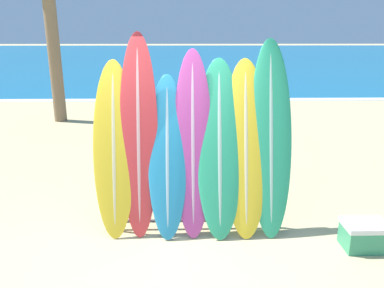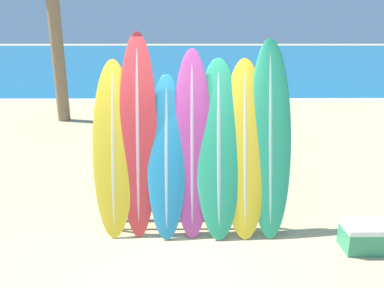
% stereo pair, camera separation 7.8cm
% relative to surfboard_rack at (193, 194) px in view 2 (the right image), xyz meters
% --- Properties ---
extents(ground_plane, '(160.00, 160.00, 0.00)m').
position_rel_surfboard_rack_xyz_m(ground_plane, '(-0.35, -0.75, -0.50)').
color(ground_plane, tan).
extents(ocean_water, '(120.00, 60.00, 0.01)m').
position_rel_surfboard_rack_xyz_m(ocean_water, '(-0.35, 39.21, -0.50)').
color(ocean_water, '#146693').
rests_on(ocean_water, ground_plane).
extents(surfboard_rack, '(2.37, 0.04, 0.93)m').
position_rel_surfboard_rack_xyz_m(surfboard_rack, '(0.00, 0.00, 0.00)').
color(surfboard_rack, '#47474C').
rests_on(surfboard_rack, ground_plane).
extents(surfboard_slot_0, '(0.53, 0.61, 2.23)m').
position_rel_surfboard_rack_xyz_m(surfboard_slot_0, '(-1.01, 0.02, 0.61)').
color(surfboard_slot_0, yellow).
rests_on(surfboard_slot_0, ground_plane).
extents(surfboard_slot_1, '(0.49, 0.63, 2.57)m').
position_rel_surfboard_rack_xyz_m(surfboard_slot_1, '(-0.69, 0.05, 0.78)').
color(surfboard_slot_1, red).
rests_on(surfboard_slot_1, ground_plane).
extents(surfboard_slot_2, '(0.50, 0.69, 2.05)m').
position_rel_surfboard_rack_xyz_m(surfboard_slot_2, '(-0.33, -0.01, 0.52)').
color(surfboard_slot_2, teal).
rests_on(surfboard_slot_2, ground_plane).
extents(surfboard_slot_3, '(0.49, 0.68, 2.36)m').
position_rel_surfboard_rack_xyz_m(surfboard_slot_3, '(-0.01, 0.04, 0.68)').
color(surfboard_slot_3, '#B23D8E').
rests_on(surfboard_slot_3, ground_plane).
extents(surfboard_slot_4, '(0.60, 0.78, 2.25)m').
position_rel_surfboard_rack_xyz_m(surfboard_slot_4, '(0.33, 0.03, 0.62)').
color(surfboard_slot_4, '#289E70').
rests_on(surfboard_slot_4, ground_plane).
extents(surfboard_slot_5, '(0.58, 0.74, 2.24)m').
position_rel_surfboard_rack_xyz_m(surfboard_slot_5, '(0.67, 0.03, 0.62)').
color(surfboard_slot_5, yellow).
rests_on(surfboard_slot_5, ground_plane).
extents(surfboard_slot_6, '(0.54, 0.77, 2.49)m').
position_rel_surfboard_rack_xyz_m(surfboard_slot_6, '(0.99, 0.06, 0.74)').
color(surfboard_slot_6, '#289E70').
rests_on(surfboard_slot_6, ground_plane).
extents(person_near_water, '(0.24, 0.29, 1.72)m').
position_rel_surfboard_rack_xyz_m(person_near_water, '(-0.08, 2.11, 0.44)').
color(person_near_water, beige).
rests_on(person_near_water, ground_plane).
extents(person_mid_beach, '(0.25, 0.26, 1.53)m').
position_rel_surfboard_rack_xyz_m(person_mid_beach, '(0.92, 3.58, 0.33)').
color(person_mid_beach, beige).
rests_on(person_mid_beach, ground_plane).
extents(cooler_box, '(0.53, 0.37, 0.34)m').
position_rel_surfboard_rack_xyz_m(cooler_box, '(2.08, -0.52, -0.33)').
color(cooler_box, '#389366').
rests_on(cooler_box, ground_plane).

